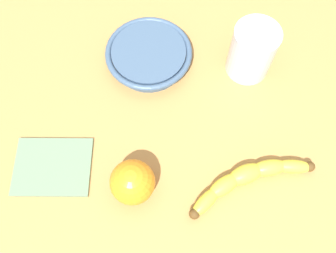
{
  "coord_description": "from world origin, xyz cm",
  "views": [
    {
      "loc": [
        -3.9,
        26.1,
        66.89
      ],
      "look_at": [
        4.45,
        0.58,
        5.0
      ],
      "focal_mm": 39.04,
      "sensor_mm": 36.0,
      "label": 1
    }
  ],
  "objects_px": {
    "ceramic_bowl": "(149,55)",
    "orange_fruit": "(133,182)",
    "smoothie_glass": "(252,51)",
    "banana": "(248,179)"
  },
  "relations": [
    {
      "from": "smoothie_glass",
      "to": "orange_fruit",
      "type": "bearing_deg",
      "value": 66.92
    },
    {
      "from": "smoothie_glass",
      "to": "ceramic_bowl",
      "type": "relative_size",
      "value": 0.64
    },
    {
      "from": "smoothie_glass",
      "to": "ceramic_bowl",
      "type": "xyz_separation_m",
      "value": [
        0.19,
        0.05,
        -0.03
      ]
    },
    {
      "from": "smoothie_glass",
      "to": "ceramic_bowl",
      "type": "distance_m",
      "value": 0.2
    },
    {
      "from": "banana",
      "to": "ceramic_bowl",
      "type": "height_order",
      "value": "ceramic_bowl"
    },
    {
      "from": "smoothie_glass",
      "to": "orange_fruit",
      "type": "relative_size",
      "value": 1.43
    },
    {
      "from": "ceramic_bowl",
      "to": "orange_fruit",
      "type": "height_order",
      "value": "orange_fruit"
    },
    {
      "from": "ceramic_bowl",
      "to": "orange_fruit",
      "type": "relative_size",
      "value": 2.25
    },
    {
      "from": "smoothie_glass",
      "to": "orange_fruit",
      "type": "distance_m",
      "value": 0.34
    },
    {
      "from": "banana",
      "to": "orange_fruit",
      "type": "bearing_deg",
      "value": -18.07
    }
  ]
}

